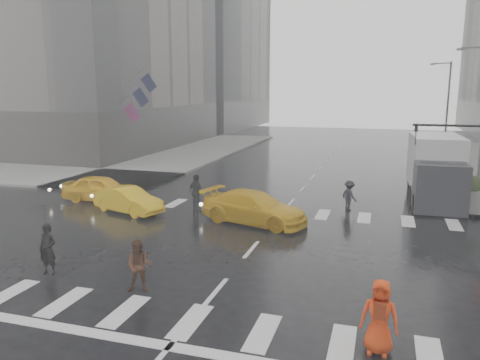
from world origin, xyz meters
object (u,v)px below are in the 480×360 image
(traffic_signal_pole, at_px, (477,151))
(box_truck, at_px, (436,168))
(pedestrian_brown, at_px, (139,266))
(taxi_mid, at_px, (128,200))
(pedestrian_orange, at_px, (380,317))
(taxi_front, at_px, (101,188))

(traffic_signal_pole, bearing_deg, box_truck, 122.43)
(traffic_signal_pole, bearing_deg, pedestrian_brown, -131.53)
(pedestrian_brown, bearing_deg, taxi_mid, 105.74)
(traffic_signal_pole, height_order, pedestrian_orange, traffic_signal_pole)
(box_truck, bearing_deg, pedestrian_orange, -101.16)
(traffic_signal_pole, xyz_separation_m, box_truck, (-1.51, 2.37, -1.29))
(pedestrian_orange, xyz_separation_m, box_truck, (2.67, 16.45, 1.01))
(pedestrian_orange, xyz_separation_m, taxi_mid, (-12.26, 9.59, -0.27))
(taxi_front, distance_m, box_truck, 18.43)
(taxi_front, relative_size, taxi_mid, 1.08)
(pedestrian_brown, height_order, taxi_front, pedestrian_brown)
(box_truck, bearing_deg, traffic_signal_pole, -59.50)
(traffic_signal_pole, distance_m, box_truck, 3.09)
(traffic_signal_pole, bearing_deg, pedestrian_orange, -106.53)
(taxi_mid, height_order, box_truck, box_truck)
(pedestrian_orange, relative_size, taxi_mid, 0.47)
(pedestrian_brown, bearing_deg, box_truck, 40.55)
(pedestrian_orange, relative_size, taxi_front, 0.43)
(traffic_signal_pole, distance_m, pedestrian_orange, 14.86)
(pedestrian_brown, xyz_separation_m, box_truck, (9.74, 15.07, 1.10))
(taxi_mid, xyz_separation_m, box_truck, (14.93, 6.86, 1.29))
(pedestrian_brown, xyz_separation_m, taxi_mid, (-5.19, 8.21, -0.19))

